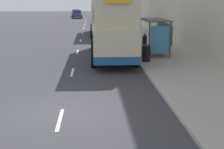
% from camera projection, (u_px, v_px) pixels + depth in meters
% --- Properties ---
extents(ground_plane, '(220.00, 220.00, 0.00)m').
position_uv_depth(ground_plane, '(62.00, 113.00, 11.10)').
color(ground_plane, '#38383D').
extents(pavement, '(5.00, 93.00, 0.14)m').
position_uv_depth(pavement, '(126.00, 26.00, 48.87)').
color(pavement, '#A39E93').
rests_on(pavement, ground_plane).
extents(lane_mark_0, '(0.12, 2.00, 0.01)m').
position_uv_depth(lane_mark_0, '(60.00, 120.00, 10.48)').
color(lane_mark_0, silver).
rests_on(lane_mark_0, ground_plane).
extents(lane_mark_1, '(0.12, 2.00, 0.01)m').
position_uv_depth(lane_mark_1, '(72.00, 72.00, 17.40)').
color(lane_mark_1, silver).
rests_on(lane_mark_1, ground_plane).
extents(lane_mark_2, '(0.12, 2.00, 0.01)m').
position_uv_depth(lane_mark_2, '(78.00, 52.00, 24.32)').
color(lane_mark_2, silver).
rests_on(lane_mark_2, ground_plane).
extents(lane_mark_3, '(0.12, 2.00, 0.01)m').
position_uv_depth(lane_mark_3, '(81.00, 40.00, 31.23)').
color(lane_mark_3, silver).
rests_on(lane_mark_3, ground_plane).
extents(lane_mark_4, '(0.12, 2.00, 0.01)m').
position_uv_depth(lane_mark_4, '(83.00, 33.00, 38.15)').
color(lane_mark_4, silver).
rests_on(lane_mark_4, ground_plane).
extents(lane_mark_5, '(0.12, 2.00, 0.01)m').
position_uv_depth(lane_mark_5, '(84.00, 28.00, 45.06)').
color(lane_mark_5, silver).
rests_on(lane_mark_5, ground_plane).
extents(lane_mark_6, '(0.12, 2.00, 0.01)m').
position_uv_depth(lane_mark_6, '(85.00, 25.00, 51.98)').
color(lane_mark_6, silver).
rests_on(lane_mark_6, ground_plane).
extents(lane_mark_7, '(0.12, 2.00, 0.01)m').
position_uv_depth(lane_mark_7, '(86.00, 22.00, 58.90)').
color(lane_mark_7, silver).
rests_on(lane_mark_7, ground_plane).
extents(lane_mark_8, '(0.12, 2.00, 0.01)m').
position_uv_depth(lane_mark_8, '(86.00, 19.00, 65.81)').
color(lane_mark_8, silver).
rests_on(lane_mark_8, ground_plane).
extents(bus_shelter, '(1.60, 4.20, 2.48)m').
position_uv_depth(bus_shelter, '(158.00, 30.00, 22.01)').
color(bus_shelter, '#4C4C51').
rests_on(bus_shelter, ground_plane).
extents(double_decker_bus_near, '(2.85, 10.20, 4.30)m').
position_uv_depth(double_decker_bus_near, '(111.00, 25.00, 21.37)').
color(double_decker_bus_near, beige).
rests_on(double_decker_bus_near, ground_plane).
extents(double_decker_bus_ahead, '(2.85, 10.48, 4.30)m').
position_uv_depth(double_decker_bus_ahead, '(102.00, 15.00, 36.10)').
color(double_decker_bus_ahead, beige).
rests_on(double_decker_bus_ahead, ground_plane).
extents(car_0, '(2.03, 4.51, 1.69)m').
position_uv_depth(car_0, '(101.00, 16.00, 61.68)').
color(car_0, navy).
rests_on(car_0, ground_plane).
extents(car_1, '(2.06, 4.38, 1.81)m').
position_uv_depth(car_1, '(78.00, 14.00, 70.08)').
color(car_1, navy).
rests_on(car_1, ground_plane).
extents(car_2, '(2.03, 3.88, 1.78)m').
position_uv_depth(car_2, '(76.00, 13.00, 76.19)').
color(car_2, navy).
rests_on(car_2, ground_plane).
extents(pedestrian_at_shelter, '(0.32, 0.32, 1.59)m').
position_uv_depth(pedestrian_at_shelter, '(145.00, 44.00, 21.51)').
color(pedestrian_at_shelter, '#23232D').
rests_on(pedestrian_at_shelter, ground_plane).
extents(pedestrian_1, '(0.37, 0.37, 1.85)m').
position_uv_depth(pedestrian_1, '(171.00, 34.00, 26.56)').
color(pedestrian_1, '#23232D').
rests_on(pedestrian_1, ground_plane).
extents(litter_bin, '(0.55, 0.55, 1.05)m').
position_uv_depth(litter_bin, '(146.00, 53.00, 19.72)').
color(litter_bin, black).
rests_on(litter_bin, ground_plane).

